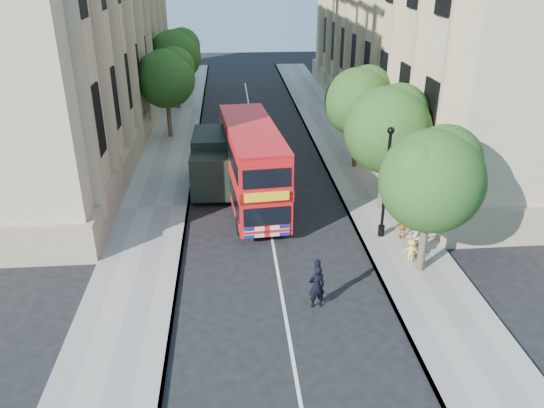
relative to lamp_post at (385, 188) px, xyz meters
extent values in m
plane|color=black|center=(-5.00, -6.00, -2.51)|extent=(120.00, 120.00, 0.00)
cube|color=gray|center=(0.75, 4.00, -2.45)|extent=(3.50, 80.00, 0.12)
cube|color=gray|center=(-10.75, 4.00, -2.45)|extent=(3.50, 80.00, 0.12)
cube|color=tan|center=(8.80, 18.00, 6.49)|extent=(12.00, 38.00, 18.00)
cube|color=tan|center=(-18.80, 18.00, 6.49)|extent=(12.00, 38.00, 18.00)
cylinder|color=#473828|center=(0.80, -3.00, -1.08)|extent=(0.32, 0.32, 2.86)
sphere|color=#1E4617|center=(0.80, -3.00, 1.52)|extent=(4.00, 4.00, 4.00)
sphere|color=#1E4617|center=(1.40, -2.60, 2.17)|extent=(2.80, 2.80, 2.80)
sphere|color=#1E4617|center=(0.30, -3.30, 2.04)|extent=(2.60, 2.60, 2.60)
cylinder|color=#473828|center=(0.80, 3.00, -1.01)|extent=(0.32, 0.32, 2.99)
sphere|color=#1E4617|center=(0.80, 3.00, 1.71)|extent=(4.20, 4.20, 4.20)
sphere|color=#1E4617|center=(1.40, 3.40, 2.39)|extent=(2.94, 2.94, 2.94)
sphere|color=#1E4617|center=(0.30, 2.70, 2.25)|extent=(2.73, 2.73, 2.73)
cylinder|color=#473828|center=(0.80, 9.00, -1.06)|extent=(0.32, 0.32, 2.90)
sphere|color=#1E4617|center=(0.80, 9.00, 1.58)|extent=(4.00, 4.00, 4.00)
sphere|color=#1E4617|center=(1.40, 9.40, 2.24)|extent=(2.80, 2.80, 2.80)
sphere|color=#1E4617|center=(0.30, 8.70, 2.11)|extent=(2.60, 2.60, 2.60)
cylinder|color=#473828|center=(-11.00, 16.00, -1.01)|extent=(0.32, 0.32, 2.99)
sphere|color=#1E4617|center=(-11.00, 16.00, 1.71)|extent=(4.00, 4.00, 4.00)
sphere|color=#1E4617|center=(-10.40, 16.40, 2.39)|extent=(2.80, 2.80, 2.80)
sphere|color=#1E4617|center=(-11.50, 15.70, 2.25)|extent=(2.60, 2.60, 2.60)
cylinder|color=#473828|center=(-11.00, 24.00, -0.93)|extent=(0.32, 0.32, 3.17)
sphere|color=#1E4617|center=(-11.00, 24.00, 1.95)|extent=(4.20, 4.20, 4.20)
sphere|color=#1E4617|center=(-10.40, 24.40, 2.67)|extent=(2.94, 2.94, 2.94)
sphere|color=#1E4617|center=(-11.50, 23.70, 2.53)|extent=(2.73, 2.73, 2.73)
cylinder|color=black|center=(0.00, 0.00, -2.14)|extent=(0.30, 0.30, 0.50)
cylinder|color=black|center=(0.00, 0.00, 0.11)|extent=(0.14, 0.14, 5.00)
sphere|color=black|center=(0.00, 0.00, 2.61)|extent=(0.32, 0.32, 0.32)
cube|color=red|center=(-5.70, 4.17, -0.23)|extent=(3.18, 9.11, 3.71)
cube|color=black|center=(-5.70, 4.17, -1.05)|extent=(3.19, 8.56, 0.85)
cube|color=black|center=(-5.70, 4.17, 0.73)|extent=(3.19, 8.56, 0.85)
cube|color=yellow|center=(-5.28, -0.28, -0.11)|extent=(1.97, 0.27, 0.42)
cylinder|color=black|center=(-6.46, 0.93, -2.04)|extent=(0.35, 0.96, 0.94)
cylinder|color=black|center=(-4.34, 1.13, -2.04)|extent=(0.35, 0.96, 0.94)
cylinder|color=black|center=(-7.03, 7.02, -2.04)|extent=(0.35, 0.96, 0.94)
cylinder|color=black|center=(-4.92, 7.21, -2.04)|extent=(0.35, 0.96, 0.94)
cube|color=black|center=(-7.77, 4.80, -1.06)|extent=(2.19, 1.98, 2.26)
cube|color=black|center=(-7.79, 3.88, -0.79)|extent=(1.94, 0.14, 0.75)
cube|color=black|center=(-7.72, 7.16, -0.84)|extent=(2.22, 3.49, 2.69)
cube|color=black|center=(-7.74, 6.52, -2.13)|extent=(2.05, 5.20, 0.27)
cylinder|color=black|center=(-8.74, 4.71, -2.08)|extent=(0.25, 0.86, 0.86)
cylinder|color=black|center=(-6.81, 4.67, -2.08)|extent=(0.25, 0.86, 0.86)
cylinder|color=black|center=(-8.67, 8.26, -2.08)|extent=(0.25, 0.86, 0.86)
cylinder|color=black|center=(-6.73, 8.22, -2.08)|extent=(0.25, 0.86, 0.86)
imported|color=black|center=(-3.81, -5.00, -1.65)|extent=(0.69, 0.52, 1.73)
imported|color=beige|center=(0.84, -1.82, -1.44)|extent=(1.17, 1.11, 1.89)
imported|color=orange|center=(0.89, -0.32, -1.81)|extent=(0.70, 0.32, 1.17)
imported|color=#E3CD4D|center=(0.57, -2.42, -1.85)|extent=(0.77, 0.54, 1.09)
camera|label=1|loc=(-6.77, -21.01, 9.17)|focal=35.00mm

